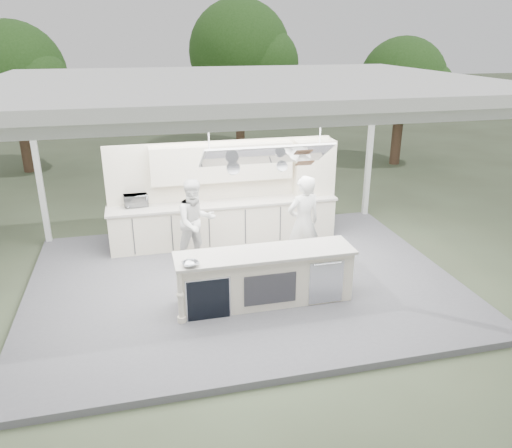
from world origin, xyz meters
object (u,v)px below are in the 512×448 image
object	(u,v)px
head_chef	(303,223)
sous_chef	(196,222)
back_counter	(225,222)
demo_island	(264,277)

from	to	relation	value
head_chef	sous_chef	xyz separation A→B (m)	(-2.02, 0.74, -0.07)
back_counter	demo_island	bearing A→B (deg)	-86.37
head_chef	sous_chef	world-z (taller)	head_chef
demo_island	head_chef	distance (m)	1.64
head_chef	demo_island	bearing A→B (deg)	34.66
back_counter	sous_chef	size ratio (longest dim) A/B	2.86
demo_island	back_counter	distance (m)	2.82
back_counter	head_chef	bearing A→B (deg)	-53.04
demo_island	back_counter	world-z (taller)	same
back_counter	head_chef	xyz separation A→B (m)	(1.27, -1.68, 0.48)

